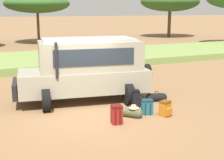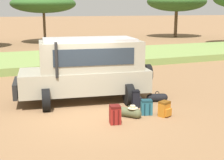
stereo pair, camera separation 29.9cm
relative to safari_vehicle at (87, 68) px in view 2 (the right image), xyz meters
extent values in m
plane|color=olive|center=(-0.54, -1.73, -1.29)|extent=(320.00, 320.00, 0.00)
cube|color=olive|center=(-0.54, 9.35, -1.07)|extent=(120.00, 7.00, 0.44)
cube|color=gray|center=(-0.11, 0.02, -0.47)|extent=(5.13, 2.63, 0.84)
cube|color=gray|center=(0.14, -0.02, 0.50)|extent=(4.05, 2.35, 1.10)
cube|color=#232D38|center=(-1.37, 0.21, 0.45)|extent=(0.30, 1.55, 0.77)
cube|color=#232D38|center=(0.00, -0.91, 0.55)|extent=(2.91, 0.49, 0.60)
cube|color=#232D38|center=(0.28, 0.87, 0.55)|extent=(2.91, 0.49, 0.60)
cube|color=#B7B7B7|center=(0.09, -0.01, 1.10)|extent=(3.65, 2.21, 0.10)
cube|color=black|center=(-2.65, 0.41, -0.64)|extent=(0.41, 1.62, 0.56)
cylinder|color=black|center=(-1.35, -0.77, 0.50)|extent=(0.10, 0.10, 1.25)
cylinder|color=black|center=(-1.76, -0.71, -0.89)|extent=(0.40, 0.83, 0.80)
cylinder|color=black|center=(-1.46, 1.21, -0.89)|extent=(0.40, 0.83, 0.80)
cylinder|color=black|center=(1.25, -1.17, -0.89)|extent=(0.40, 0.83, 0.80)
cylinder|color=black|center=(1.54, 0.74, -0.89)|extent=(0.40, 0.83, 0.80)
cylinder|color=black|center=(2.45, -0.38, -0.32)|extent=(0.33, 0.76, 0.74)
cube|color=black|center=(1.36, -1.51, -1.01)|extent=(0.34, 0.39, 0.56)
cube|color=black|center=(1.52, -1.56, -1.08)|extent=(0.15, 0.26, 0.31)
cube|color=black|center=(1.36, -1.51, -0.70)|extent=(0.35, 0.38, 0.07)
cylinder|color=black|center=(1.23, -1.40, -1.01)|extent=(0.04, 0.04, 0.48)
cylinder|color=black|center=(1.19, -1.54, -1.01)|extent=(0.04, 0.04, 0.48)
cube|color=#235B6B|center=(1.32, -2.42, -1.07)|extent=(0.44, 0.36, 0.46)
cube|color=#235B6B|center=(1.38, -2.26, -1.12)|extent=(0.29, 0.16, 0.25)
cube|color=#13323A|center=(1.32, -2.42, -0.81)|extent=(0.42, 0.37, 0.07)
cylinder|color=#13323A|center=(1.20, -2.54, -1.07)|extent=(0.04, 0.04, 0.39)
cylinder|color=#13323A|center=(1.36, -2.59, -1.07)|extent=(0.04, 0.04, 0.39)
cube|color=maroon|center=(0.00, -2.82, -1.03)|extent=(0.39, 0.37, 0.53)
cube|color=maroon|center=(0.03, -2.63, -1.09)|extent=(0.26, 0.13, 0.29)
cube|color=#4D100E|center=(0.00, -2.82, -0.73)|extent=(0.37, 0.38, 0.07)
cylinder|color=#4D100E|center=(-0.11, -2.98, -1.03)|extent=(0.04, 0.04, 0.45)
cylinder|color=#4D100E|center=(0.04, -3.00, -1.03)|extent=(0.04, 0.04, 0.45)
cube|color=#B26619|center=(1.80, -2.79, -1.07)|extent=(0.44, 0.38, 0.45)
cube|color=#B26619|center=(1.86, -2.95, -1.13)|extent=(0.29, 0.18, 0.25)
cube|color=#62380E|center=(1.80, -2.79, -0.81)|extent=(0.43, 0.39, 0.07)
cylinder|color=#62380E|center=(1.82, -2.62, -1.07)|extent=(0.04, 0.04, 0.38)
cylinder|color=#62380E|center=(1.66, -2.68, -1.07)|extent=(0.04, 0.04, 0.38)
cylinder|color=#4C5133|center=(0.69, -2.44, -1.14)|extent=(0.57, 0.59, 0.31)
sphere|color=#4C5133|center=(0.86, -2.63, -1.14)|extent=(0.31, 0.31, 0.31)
sphere|color=#4C5133|center=(0.52, -2.25, -1.14)|extent=(0.31, 0.31, 0.31)
torus|color=#2D301E|center=(0.69, -2.44, -0.96)|extent=(0.13, 0.14, 0.16)
cylinder|color=beige|center=(0.76, -2.52, -0.97)|extent=(0.34, 0.34, 0.02)
cylinder|color=beige|center=(0.76, -2.52, -0.92)|extent=(0.17, 0.17, 0.09)
cylinder|color=black|center=(2.44, -1.21, -1.14)|extent=(0.60, 0.45, 0.31)
sphere|color=black|center=(2.70, -1.29, -1.14)|extent=(0.31, 0.31, 0.31)
sphere|color=black|center=(2.19, -1.14, -1.14)|extent=(0.31, 0.31, 0.31)
torus|color=black|center=(2.44, -1.21, -0.96)|extent=(0.16, 0.07, 0.16)
cylinder|color=brown|center=(2.48, 22.61, 0.35)|extent=(0.27, 0.27, 3.29)
ellipsoid|color=#2D5623|center=(2.48, 22.61, 2.81)|extent=(6.82, 6.88, 1.93)
cylinder|color=brown|center=(19.49, 23.33, 0.43)|extent=(0.41, 0.41, 3.45)
ellipsoid|color=#2D5623|center=(19.49, 23.33, 3.22)|extent=(7.81, 6.77, 2.49)
camera|label=1|loc=(-3.87, -11.23, 2.20)|focal=50.00mm
camera|label=2|loc=(-3.59, -11.35, 2.20)|focal=50.00mm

